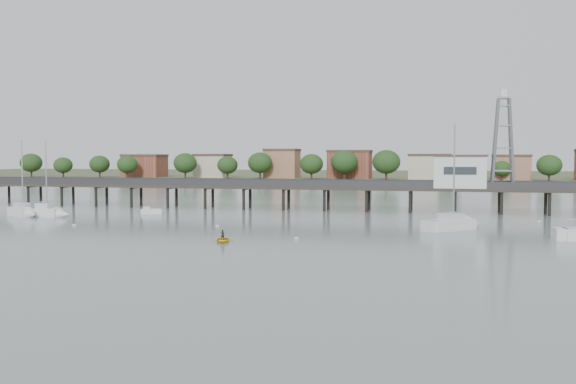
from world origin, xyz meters
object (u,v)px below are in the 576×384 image
Objects in this scene: sailboat_b at (51,213)px; white_tender at (151,211)px; pier at (306,187)px; lattice_tower at (503,143)px; yellow_dinghy at (223,242)px; sailboat_f at (25,212)px; sailboat_c at (459,224)px.

white_tender is (12.31, 8.32, -0.25)m from sailboat_b.
pier is 42.11× the size of white_tender.
lattice_tower is 70.13m from sailboat_b.
yellow_dinghy is (-31.49, -42.30, -11.10)m from lattice_tower.
yellow_dinghy is (0.01, -42.30, -3.79)m from pier.
sailboat_f reaches higher than yellow_dinghy.
lattice_tower reaches higher than sailboat_b.
lattice_tower is at bearing 36.03° from yellow_dinghy.
sailboat_b is at bearing -163.73° from white_tender.
sailboat_f is at bearing -150.58° from pier.
white_tender is (16.34, 8.76, -0.25)m from sailboat_f.
sailboat_c is (24.39, -24.25, -3.15)m from pier.
pier is at bearing 61.23° from sailboat_f.
lattice_tower is 1.28× the size of sailboat_f.
lattice_tower reaches higher than yellow_dinghy.
lattice_tower reaches higher than pier.
sailboat_c is 62.96m from sailboat_f.
pier is 25.92m from white_tender.
lattice_tower is at bearing 49.05° from sailboat_f.
pier is 49.41× the size of yellow_dinghy.
yellow_dinghy is (-24.38, -18.05, -0.64)m from sailboat_c.
pier is 12.60× the size of sailboat_b.
white_tender is 1.17× the size of yellow_dinghy.
sailboat_c reaches higher than sailboat_f.
pier is 40.66m from sailboat_b.
lattice_tower is (31.50, 0.00, 7.31)m from pier.
sailboat_b reaches higher than white_tender.
sailboat_b is at bearing 134.83° from sailboat_c.
lattice_tower is 4.35× the size of white_tender.
sailboat_b is 0.98× the size of sailboat_f.
sailboat_c is (-7.11, -24.25, -10.46)m from lattice_tower.
pier is at bearing 12.50° from white_tender.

